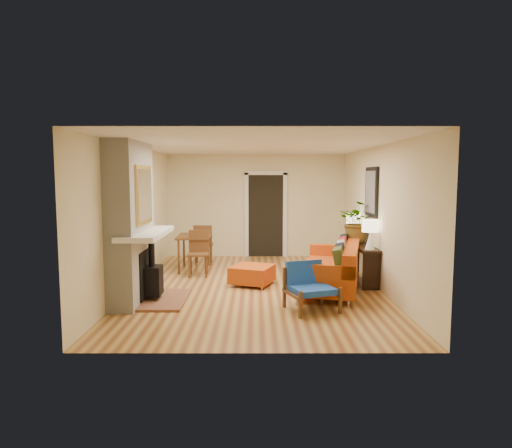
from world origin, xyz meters
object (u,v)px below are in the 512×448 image
(blue_chair, at_px, (309,284))
(houseplant, at_px, (358,221))
(lamp_far, at_px, (353,223))
(sofa, at_px, (335,268))
(ottoman, at_px, (252,274))
(console_table, at_px, (361,251))
(dining_table, at_px, (198,242))
(lamp_near, at_px, (370,231))

(blue_chair, xyz_separation_m, houseplant, (1.24, 2.24, 0.75))
(lamp_far, xyz_separation_m, houseplant, (-0.01, -0.47, 0.08))
(sofa, xyz_separation_m, ottoman, (-1.50, 0.35, -0.19))
(console_table, bearing_deg, dining_table, 163.82)
(sofa, relative_size, lamp_near, 4.58)
(sofa, height_order, dining_table, dining_table)
(blue_chair, relative_size, lamp_far, 1.64)
(sofa, bearing_deg, ottoman, 166.92)
(ottoman, bearing_deg, blue_chair, -60.39)
(lamp_near, bearing_deg, sofa, -173.96)
(blue_chair, distance_m, lamp_far, 3.06)
(dining_table, distance_m, lamp_near, 3.78)
(dining_table, bearing_deg, sofa, -32.91)
(sofa, bearing_deg, blue_chair, -116.58)
(sofa, relative_size, blue_chair, 2.80)
(console_table, height_order, houseplant, houseplant)
(blue_chair, bearing_deg, ottoman, 119.61)
(ottoman, height_order, console_table, console_table)
(sofa, height_order, console_table, sofa)
(lamp_near, distance_m, lamp_far, 1.42)
(houseplant, bearing_deg, console_table, -87.65)
(sofa, height_order, lamp_far, lamp_far)
(sofa, xyz_separation_m, console_table, (0.64, 0.78, 0.18))
(sofa, distance_m, lamp_far, 1.76)
(ottoman, relative_size, houseplant, 1.10)
(lamp_near, height_order, lamp_far, same)
(console_table, bearing_deg, lamp_far, 90.00)
(blue_chair, bearing_deg, dining_table, 125.22)
(ottoman, distance_m, blue_chair, 1.81)
(dining_table, relative_size, lamp_near, 3.22)
(console_table, relative_size, lamp_near, 3.43)
(ottoman, xyz_separation_m, console_table, (2.14, 0.43, 0.37))
(sofa, height_order, blue_chair, sofa)
(houseplant, bearing_deg, lamp_near, -89.40)
(blue_chair, bearing_deg, lamp_near, 45.80)
(blue_chair, relative_size, dining_table, 0.51)
(dining_table, bearing_deg, console_table, -16.18)
(ottoman, relative_size, blue_chair, 1.04)
(ottoman, bearing_deg, console_table, 11.40)
(blue_chair, height_order, lamp_far, lamp_far)
(ottoman, distance_m, lamp_near, 2.32)
(lamp_far, relative_size, houseplant, 0.65)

